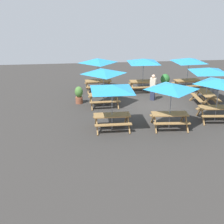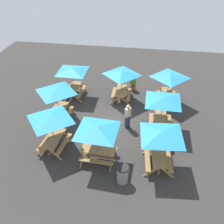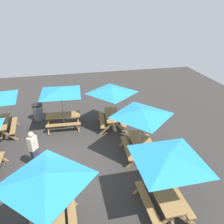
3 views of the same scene
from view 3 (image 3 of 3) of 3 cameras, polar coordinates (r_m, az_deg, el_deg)
name	(u,v)px [view 3 (image 3 of 3)]	position (r m, az deg, el deg)	size (l,w,h in m)	color
ground_plane	(61,167)	(9.71, -13.29, -13.74)	(26.64, 26.64, 0.00)	#33302D
picnic_table_0	(142,116)	(9.07, 7.75, -1.08)	(2.13, 2.13, 2.34)	olive
picnic_table_1	(169,162)	(6.81, 14.55, -12.41)	(2.83, 2.83, 2.34)	olive
picnic_table_2	(112,93)	(11.28, 0.00, 4.94)	(2.20, 2.20, 2.34)	olive
picnic_table_5	(46,182)	(6.23, -16.80, -17.15)	(2.06, 2.06, 2.34)	olive
picnic_table_7	(61,94)	(11.55, -13.26, 4.72)	(2.82, 2.82, 2.34)	olive
trash_bin_gray	(38,112)	(13.35, -18.74, 0.03)	(0.59, 0.59, 0.98)	gray
person_standing	(34,149)	(9.51, -19.81, -8.99)	(0.42, 0.39, 1.67)	#2D334C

